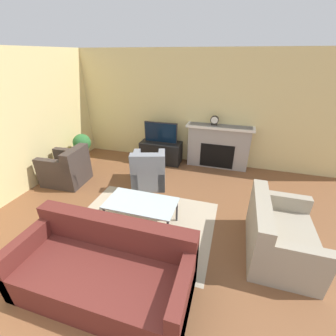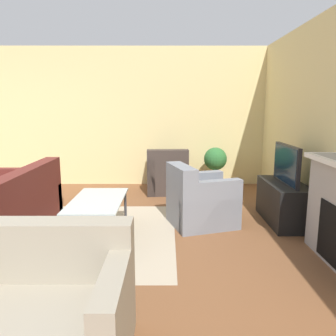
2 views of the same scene
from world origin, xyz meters
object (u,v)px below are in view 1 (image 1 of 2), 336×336
tv (161,133)px  potted_plant (82,146)px  couch_sectional (105,271)px  armchair_accent (149,172)px  armchair_by_window (67,170)px  mantel_clock (215,120)px  coffee_table (141,204)px  couch_loveseat (278,236)px

tv → potted_plant: size_ratio=1.06×
couch_sectional → armchair_accent: same height
armchair_by_window → tv: bearing=131.2°
armchair_by_window → mantel_clock: bearing=118.1°
potted_plant → tv: bearing=19.9°
couch_sectional → coffee_table: couch_sectional is taller
couch_loveseat → armchair_accent: bearing=62.2°
armchair_by_window → armchair_accent: bearing=101.1°
coffee_table → mantel_clock: mantel_clock is taller
mantel_clock → tv: bearing=-172.6°
couch_sectional → couch_loveseat: 2.35m
tv → mantel_clock: (1.28, 0.17, 0.37)m
couch_sectional → couch_loveseat: (2.03, 1.18, 0.01)m
potted_plant → couch_sectional: bearing=-51.3°
couch_sectional → armchair_by_window: size_ratio=2.35×
potted_plant → mantel_clock: bearing=15.0°
tv → armchair_by_window: 2.35m
couch_loveseat → coffee_table: 2.05m
potted_plant → mantel_clock: 3.32m
tv → armchair_by_window: size_ratio=0.96×
coffee_table → mantel_clock: size_ratio=5.06×
couch_sectional → potted_plant: 3.77m
potted_plant → armchair_accent: bearing=-13.8°
couch_loveseat → potted_plant: bearing=68.2°
coffee_table → potted_plant: potted_plant is taller
tv → couch_loveseat: (2.52, -2.43, -0.51)m
potted_plant → couch_loveseat: bearing=-21.8°
couch_loveseat → mantel_clock: size_ratio=5.49×
couch_loveseat → coffee_table: bearing=90.1°
armchair_by_window → armchair_accent: size_ratio=0.91×
armchair_accent → coffee_table: size_ratio=0.86×
armchair_by_window → potted_plant: armchair_by_window is taller
couch_loveseat → armchair_by_window: bearing=78.7°
armchair_by_window → potted_plant: 0.97m
couch_loveseat → potted_plant: size_ratio=1.54×
couch_loveseat → mantel_clock: mantel_clock is taller
coffee_table → potted_plant: 2.92m
tv → couch_sectional: tv is taller
coffee_table → mantel_clock: (0.81, 2.60, 0.76)m
couch_sectional → coffee_table: size_ratio=1.83×
tv → coffee_table: tv is taller
coffee_table → potted_plant: bearing=142.9°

